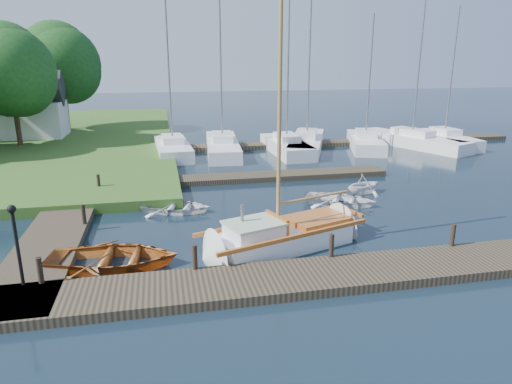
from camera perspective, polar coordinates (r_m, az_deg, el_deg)
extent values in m
plane|color=black|center=(19.70, 0.00, -3.35)|extent=(160.00, 160.00, 0.00)
cube|color=#2D2419|center=(14.29, 5.05, -10.71)|extent=(18.00, 2.20, 0.30)
cube|color=#2D2419|center=(21.58, -22.47, -2.45)|extent=(2.20, 18.00, 0.30)
cube|color=#2D2419|center=(26.15, 1.35, 1.96)|extent=(14.00, 1.60, 0.30)
cube|color=#2D2419|center=(37.41, 10.04, 6.09)|extent=(30.00, 1.60, 0.30)
cylinder|color=black|center=(14.89, -25.39, -8.84)|extent=(0.16, 0.16, 0.80)
cylinder|color=black|center=(14.45, -7.65, -8.07)|extent=(0.16, 0.16, 0.80)
cylinder|color=black|center=(15.38, 9.41, -6.60)|extent=(0.16, 0.16, 0.80)
cylinder|color=black|center=(17.46, 23.38, -4.95)|extent=(0.16, 0.16, 0.80)
cylinder|color=black|center=(19.36, -20.74, -2.62)|extent=(0.16, 0.16, 0.80)
cylinder|color=black|center=(24.11, -19.08, 1.16)|extent=(0.16, 0.16, 0.80)
cylinder|color=black|center=(14.76, -27.61, -6.40)|extent=(0.10, 0.10, 2.20)
sphere|color=black|center=(14.37, -28.25, -1.89)|extent=(0.24, 0.24, 0.24)
cube|color=white|center=(16.78, 3.30, -6.14)|extent=(5.38, 3.50, 0.90)
cone|color=white|center=(18.55, 11.17, -4.20)|extent=(1.86, 2.27, 1.96)
cone|color=white|center=(15.45, -5.92, -8.24)|extent=(1.58, 2.18, 1.96)
cube|color=#9C4918|center=(17.33, 1.59, -3.56)|extent=(5.91, 2.11, 0.14)
cube|color=#9C4918|center=(15.88, 5.23, -5.54)|extent=(5.91, 2.11, 0.14)
cube|color=#9C4918|center=(18.60, 12.07, -2.52)|extent=(0.47, 1.08, 0.14)
cube|color=white|center=(15.94, -0.26, -4.76)|extent=(2.15, 1.90, 0.44)
cube|color=#B2CCA8|center=(15.85, -0.26, -3.92)|extent=(2.28, 2.03, 0.08)
cube|color=#9C4918|center=(16.38, 2.61, -3.88)|extent=(0.56, 1.36, 0.60)
cylinder|color=slate|center=(15.84, -1.75, -2.66)|extent=(0.12, 0.12, 0.60)
cube|color=#9C4918|center=(17.47, 7.70, -3.40)|extent=(2.57, 2.13, 0.20)
cylinder|color=olive|center=(15.50, 2.96, 9.81)|extent=(0.14, 0.14, 8.40)
cylinder|color=olive|center=(17.07, 7.29, -0.68)|extent=(3.06, 1.12, 0.10)
imported|color=#9C4918|center=(15.85, -17.45, -7.49)|extent=(4.61, 3.60, 0.87)
imported|color=white|center=(20.81, -10.01, -1.59)|extent=(3.65, 3.10, 0.64)
imported|color=white|center=(21.84, 10.49, -0.70)|extent=(4.06, 3.77, 0.69)
imported|color=white|center=(23.88, 13.36, 1.15)|extent=(2.64, 2.46, 1.13)
cube|color=white|center=(33.19, -10.35, 5.32)|extent=(2.60, 7.16, 0.90)
cube|color=white|center=(33.07, -10.41, 6.51)|extent=(1.54, 2.54, 0.50)
cylinder|color=slate|center=(32.62, -10.88, 15.22)|extent=(0.12, 0.12, 10.54)
cube|color=white|center=(33.69, -4.21, 5.70)|extent=(2.99, 9.19, 0.90)
cube|color=white|center=(33.57, -4.24, 6.87)|extent=(1.67, 3.27, 0.50)
cylinder|color=slate|center=(33.13, -4.42, 15.02)|extent=(0.12, 0.12, 10.02)
cube|color=white|center=(33.51, 3.84, 5.65)|extent=(2.35, 7.36, 0.90)
cube|color=white|center=(33.39, 3.86, 6.83)|extent=(1.45, 2.59, 0.50)
cylinder|color=slate|center=(32.93, 4.05, 16.12)|extent=(0.12, 0.12, 11.28)
cube|color=white|center=(35.15, 6.36, 6.09)|extent=(5.44, 9.28, 0.90)
cube|color=white|center=(35.03, 6.40, 7.21)|extent=(2.49, 3.48, 0.50)
cylinder|color=slate|center=(34.60, 6.71, 16.54)|extent=(0.12, 0.12, 11.86)
cube|color=white|center=(36.25, 13.51, 6.05)|extent=(4.36, 7.64, 0.90)
cube|color=white|center=(36.14, 13.58, 7.14)|extent=(2.12, 2.87, 0.50)
cylinder|color=slate|center=(35.75, 14.04, 13.76)|extent=(0.12, 0.12, 8.85)
cube|color=white|center=(37.90, 18.90, 6.05)|extent=(5.58, 9.41, 0.90)
cube|color=white|center=(37.79, 19.00, 7.10)|extent=(2.54, 3.53, 0.50)
cylinder|color=slate|center=(37.40, 19.70, 14.48)|extent=(0.12, 0.12, 10.25)
cube|color=white|center=(39.26, 22.46, 6.03)|extent=(2.33, 6.84, 0.90)
cube|color=white|center=(39.16, 22.57, 7.03)|extent=(1.45, 2.41, 0.50)
cylinder|color=slate|center=(38.79, 23.31, 13.56)|extent=(0.12, 0.12, 9.46)
cube|color=white|center=(41.69, -26.22, 8.15)|extent=(5.00, 4.00, 2.80)
cube|color=#2E2E32|center=(41.49, -26.64, 11.47)|extent=(5.25, 2.88, 2.88)
cylinder|color=#332114|center=(37.82, -27.68, 7.76)|extent=(0.36, 0.36, 3.42)
sphere|color=#143E15|center=(37.57, -28.40, 13.04)|extent=(6.27, 6.27, 6.27)
sphere|color=#143E15|center=(37.16, -27.67, 12.39)|extent=(5.32, 5.32, 5.32)
sphere|color=#143E15|center=(38.05, -28.97, 14.00)|extent=(5.70, 5.70, 5.70)
cylinder|color=#332114|center=(45.11, -22.61, 9.63)|extent=(0.36, 0.36, 3.67)
sphere|color=#143E15|center=(44.91, -23.15, 14.40)|extent=(6.73, 6.73, 6.73)
sphere|color=#143E15|center=(44.53, -22.50, 13.80)|extent=(5.71, 5.71, 5.71)
sphere|color=#143E15|center=(45.37, -23.67, 15.25)|extent=(6.12, 6.12, 6.12)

